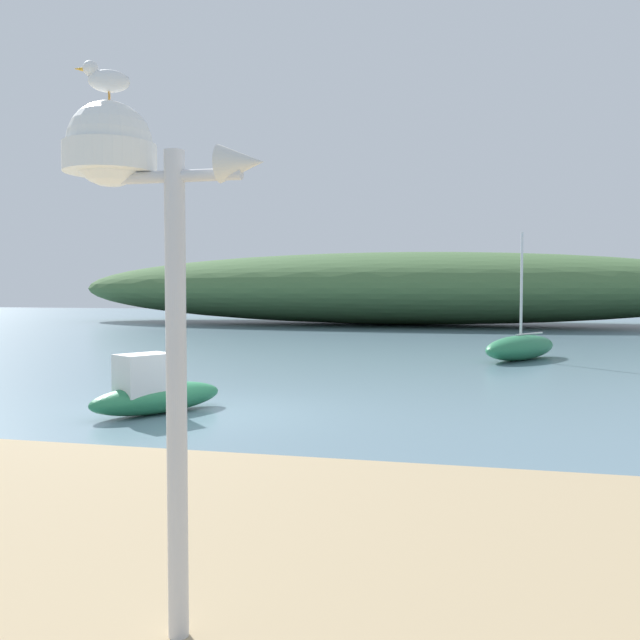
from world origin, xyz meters
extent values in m
plane|color=slate|center=(0.00, 0.00, 0.00)|extent=(120.00, 120.00, 0.00)
ellipsoid|color=#476B3D|center=(-0.69, 32.27, 2.27)|extent=(43.08, 13.03, 4.53)
cylinder|color=silver|center=(3.04, -7.87, 1.62)|extent=(0.12, 0.12, 2.84)
cylinder|color=silver|center=(3.04, -7.87, 2.89)|extent=(0.81, 0.07, 0.07)
cylinder|color=white|center=(2.63, -7.87, 3.01)|extent=(0.54, 0.54, 0.17)
sphere|color=white|center=(2.63, -7.87, 3.09)|extent=(0.50, 0.50, 0.50)
cone|color=silver|center=(3.44, -7.87, 2.95)|extent=(0.26, 0.22, 0.22)
cylinder|color=orange|center=(2.64, -7.89, 3.36)|extent=(0.01, 0.01, 0.05)
cylinder|color=orange|center=(2.62, -7.85, 3.36)|extent=(0.01, 0.01, 0.05)
ellipsoid|color=white|center=(2.63, -7.87, 3.45)|extent=(0.26, 0.20, 0.13)
ellipsoid|color=#9EA0A8|center=(2.63, -7.87, 3.48)|extent=(0.24, 0.17, 0.05)
sphere|color=white|center=(2.54, -7.91, 3.52)|extent=(0.09, 0.09, 0.09)
cone|color=gold|center=(2.48, -7.94, 3.51)|extent=(0.06, 0.05, 0.03)
ellipsoid|color=#287A4C|center=(5.88, 10.96, 0.39)|extent=(2.90, 3.87, 0.78)
cylinder|color=silver|center=(5.88, 10.96, 2.27)|extent=(0.08, 0.08, 3.46)
cylinder|color=silver|center=(6.18, 11.45, 0.80)|extent=(0.93, 1.52, 0.06)
ellipsoid|color=#287A4C|center=(-0.95, -0.20, 0.27)|extent=(2.02, 2.70, 0.55)
cube|color=silver|center=(-1.09, -0.43, 0.72)|extent=(1.01, 1.12, 0.74)
camera|label=1|loc=(4.77, -11.55, 2.25)|focal=38.81mm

